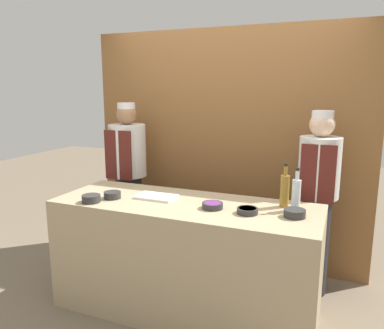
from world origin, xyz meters
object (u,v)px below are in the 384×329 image
at_px(sauce_bowl_orange, 247,210).
at_px(bottle_clear, 296,194).
at_px(cutting_board, 156,197).
at_px(sauce_bowl_yellow, 91,198).
at_px(bottle_vinegar, 285,190).
at_px(chef_left, 128,177).
at_px(sauce_bowl_purple, 212,205).
at_px(sauce_bowl_green, 112,195).
at_px(sauce_bowl_white, 295,213).
at_px(chef_right, 317,197).

height_order(sauce_bowl_orange, bottle_clear, bottle_clear).
bearing_deg(cutting_board, sauce_bowl_yellow, -144.25).
xyz_separation_m(bottle_vinegar, chef_left, (-1.69, 0.50, -0.16)).
xyz_separation_m(sauce_bowl_purple, sauce_bowl_green, (-0.85, -0.06, 0.01)).
xyz_separation_m(cutting_board, bottle_clear, (1.10, 0.10, 0.12)).
xyz_separation_m(sauce_bowl_white, chef_left, (-1.79, 0.71, -0.06)).
bearing_deg(sauce_bowl_purple, bottle_vinegar, 26.79).
xyz_separation_m(sauce_bowl_white, cutting_board, (-1.12, 0.05, -0.02)).
bearing_deg(cutting_board, sauce_bowl_green, -155.65).
height_order(sauce_bowl_white, sauce_bowl_green, same).
distance_m(sauce_bowl_purple, sauce_bowl_yellow, 0.97).
height_order(sauce_bowl_green, cutting_board, sauce_bowl_green).
xyz_separation_m(cutting_board, chef_left, (-0.68, 0.66, -0.04)).
distance_m(sauce_bowl_white, chef_right, 0.72).
xyz_separation_m(sauce_bowl_orange, sauce_bowl_green, (-1.12, -0.04, 0.01)).
height_order(sauce_bowl_orange, chef_left, chef_left).
relative_size(sauce_bowl_white, sauce_bowl_purple, 0.96).
bearing_deg(sauce_bowl_orange, bottle_vinegar, 50.46).
relative_size(sauce_bowl_orange, cutting_board, 0.47).
bearing_deg(bottle_clear, sauce_bowl_orange, -146.98).
height_order(sauce_bowl_purple, bottle_vinegar, bottle_vinegar).
bearing_deg(sauce_bowl_orange, chef_right, 60.85).
relative_size(sauce_bowl_orange, sauce_bowl_yellow, 1.05).
relative_size(sauce_bowl_purple, chef_right, 0.10).
bearing_deg(bottle_vinegar, sauce_bowl_green, -167.04).
bearing_deg(chef_right, sauce_bowl_orange, -119.15).
bearing_deg(cutting_board, bottle_vinegar, 9.02).
xyz_separation_m(sauce_bowl_white, sauce_bowl_yellow, (-1.54, -0.25, 0.00)).
bearing_deg(sauce_bowl_green, cutting_board, 24.35).
bearing_deg(sauce_bowl_yellow, cutting_board, 35.75).
relative_size(sauce_bowl_purple, cutting_board, 0.48).
bearing_deg(sauce_bowl_white, sauce_bowl_yellow, -170.67).
bearing_deg(sauce_bowl_purple, sauce_bowl_white, 3.58).
xyz_separation_m(sauce_bowl_orange, bottle_clear, (0.31, 0.20, 0.10)).
bearing_deg(sauce_bowl_orange, bottle_clear, 33.02).
bearing_deg(chef_right, chef_left, -180.00).
xyz_separation_m(sauce_bowl_yellow, cutting_board, (0.42, 0.30, -0.02)).
bearing_deg(bottle_clear, sauce_bowl_yellow, -165.28).
relative_size(bottle_vinegar, bottle_clear, 1.05).
distance_m(sauce_bowl_white, sauce_bowl_orange, 0.33).
bearing_deg(sauce_bowl_yellow, chef_left, 104.91).
height_order(sauce_bowl_white, sauce_bowl_yellow, sauce_bowl_yellow).
xyz_separation_m(sauce_bowl_purple, chef_right, (0.70, 0.75, -0.07)).
distance_m(bottle_vinegar, chef_left, 1.77).
distance_m(sauce_bowl_green, cutting_board, 0.36).
bearing_deg(sauce_bowl_yellow, chef_right, 30.43).
distance_m(sauce_bowl_white, sauce_bowl_green, 1.45).
bearing_deg(chef_left, sauce_bowl_green, -66.58).
bearing_deg(cutting_board, sauce_bowl_purple, -9.42).
bearing_deg(sauce_bowl_purple, sauce_bowl_orange, -3.46).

